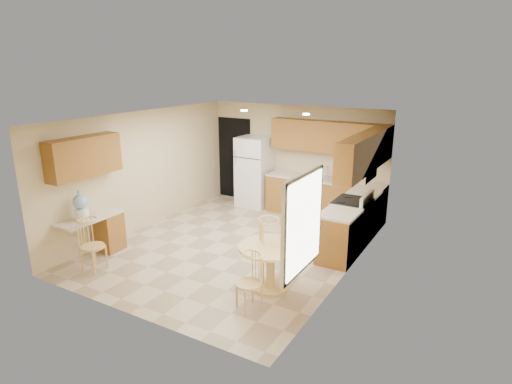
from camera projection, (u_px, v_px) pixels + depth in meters
The scene contains 30 objects.
floor at pixel (235, 246), 8.35m from camera, with size 5.50×5.50×0.00m, color tan.
ceiling at pixel (233, 117), 7.64m from camera, with size 4.50×5.50×0.02m, color white.
wall_back at pixel (296, 158), 10.28m from camera, with size 4.50×0.02×2.50m, color #C7B186.
wall_front at pixel (122, 232), 5.72m from camera, with size 4.50×0.02×2.50m, color #C7B186.
wall_left at pixel (145, 170), 9.08m from camera, with size 0.02×5.50×2.50m, color #C7B186.
wall_right at pixel (351, 203), 6.92m from camera, with size 0.02×5.50×2.50m, color #C7B186.
doorway at pixel (234, 158), 11.16m from camera, with size 0.90×0.02×2.10m, color black.
base_cab_back at pixel (324, 199), 9.84m from camera, with size 2.75×0.60×0.87m, color #9A6627.
counter_back at pixel (325, 180), 9.71m from camera, with size 2.75×0.63×0.04m, color beige.
base_cab_right_a at pixel (362, 214), 8.84m from camera, with size 0.60×0.59×0.87m, color #9A6627.
counter_right_a at pixel (364, 193), 8.71m from camera, with size 0.63×0.59×0.04m, color beige.
base_cab_right_b at pixel (338, 238), 7.63m from camera, with size 0.60×0.80×0.87m, color #9A6627.
counter_right_b at pixel (340, 214), 7.50m from camera, with size 0.63×0.80×0.04m, color beige.
upper_cab_back at pixel (329, 137), 9.55m from camera, with size 2.75×0.33×0.70m, color #9A6627.
upper_cab_right at pixel (365, 153), 7.83m from camera, with size 0.33×2.42×0.70m, color #9A6627.
upper_cab_left at pixel (84, 157), 7.50m from camera, with size 0.33×1.40×0.70m, color #9A6627.
sink at pixel (324, 179), 9.72m from camera, with size 0.78×0.44×0.01m, color silver.
range_hood at pixel (358, 175), 7.97m from camera, with size 0.50×0.76×0.14m, color silver.
desk_pedestal at pixel (108, 231), 8.11m from camera, with size 0.48×0.42×0.72m, color #9A6627.
desk_top at pixel (90, 218), 7.69m from camera, with size 0.50×1.20×0.04m, color beige.
window at pixel (303, 223), 5.32m from camera, with size 0.06×1.12×1.30m.
can_light_a at pixel (244, 111), 8.88m from camera, with size 0.14×0.14×0.02m, color white.
can_light_b at pixel (306, 114), 8.21m from camera, with size 0.14×0.14×0.02m, color white.
refrigerator at pixel (254, 172), 10.56m from camera, with size 0.76×0.74×1.72m.
stove at pixel (351, 222), 8.28m from camera, with size 0.65×0.76×1.09m.
dining_table at pixel (271, 261), 6.60m from camera, with size 1.00×1.00×0.74m.
chair_table_a at pixel (270, 247), 6.72m from camera, with size 0.47×0.60×1.06m.
chair_table_b at pixel (246, 279), 5.98m from camera, with size 0.38×0.43×0.85m.
chair_desk at pixel (88, 242), 7.17m from camera, with size 0.40×0.51×0.90m.
water_crock at pixel (81, 207), 7.49m from camera, with size 0.26×0.26×0.54m.
Camera 1 is at (4.21, -6.47, 3.40)m, focal length 30.00 mm.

